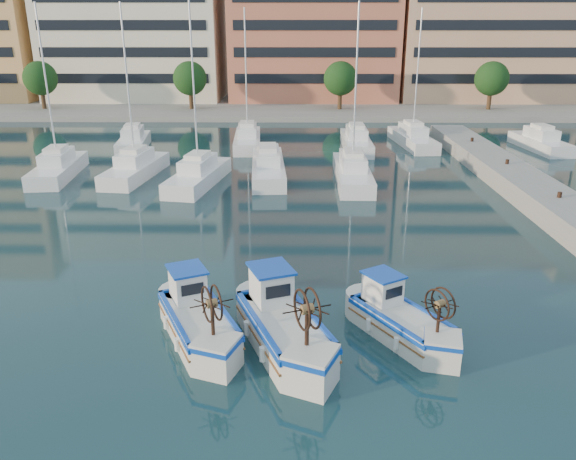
# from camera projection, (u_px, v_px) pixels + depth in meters

# --- Properties ---
(ground) EXTENTS (300.00, 300.00, 0.00)m
(ground) POSITION_uv_depth(u_px,v_px,m) (341.00, 356.00, 18.03)
(ground) COLOR #1A4246
(ground) RESTS_ON ground
(waterfront) EXTENTS (180.00, 40.00, 25.60)m
(waterfront) POSITION_uv_depth(u_px,v_px,m) (374.00, 18.00, 75.30)
(waterfront) COLOR gray
(waterfront) RESTS_ON ground
(yacht_marina) EXTENTS (40.75, 22.27, 11.50)m
(yacht_marina) POSITION_uv_depth(u_px,v_px,m) (281.00, 155.00, 43.90)
(yacht_marina) COLOR white
(yacht_marina) RESTS_ON ground
(fishing_boat_a) EXTENTS (3.39, 4.54, 2.74)m
(fishing_boat_a) POSITION_uv_depth(u_px,v_px,m) (197.00, 318.00, 18.88)
(fishing_boat_a) COLOR silver
(fishing_boat_a) RESTS_ON ground
(fishing_boat_b) EXTENTS (3.50, 5.00, 3.01)m
(fishing_boat_b) POSITION_uv_depth(u_px,v_px,m) (283.00, 324.00, 18.34)
(fishing_boat_b) COLOR silver
(fishing_boat_b) RESTS_ON ground
(fishing_boat_c) EXTENTS (3.39, 4.11, 2.50)m
(fishing_boat_c) POSITION_uv_depth(u_px,v_px,m) (399.00, 318.00, 18.98)
(fishing_boat_c) COLOR silver
(fishing_boat_c) RESTS_ON ground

